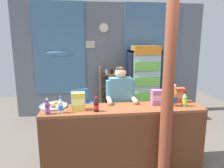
{
  "coord_description": "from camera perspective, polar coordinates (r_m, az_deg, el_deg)",
  "views": [
    {
      "loc": [
        -0.65,
        -2.63,
        1.98
      ],
      "look_at": [
        -0.22,
        0.89,
        1.22
      ],
      "focal_mm": 34.17,
      "sensor_mm": 36.0,
      "label": 1
    }
  ],
  "objects": [
    {
      "name": "ground_plane",
      "position": [
        4.31,
        2.57,
        -15.35
      ],
      "size": [
        7.43,
        7.43,
        0.0
      ],
      "primitive_type": "plane",
      "color": "#665B51"
    },
    {
      "name": "back_wall_curtained",
      "position": [
        5.59,
        -0.34,
        6.85
      ],
      "size": [
        4.84,
        0.22,
        2.87
      ],
      "color": "slate",
      "rests_on": "ground"
    },
    {
      "name": "stall_counter",
      "position": [
        3.28,
        3.23,
        -13.29
      ],
      "size": [
        2.42,
        0.52,
        0.97
      ],
      "color": "brown",
      "rests_on": "ground"
    },
    {
      "name": "timber_post",
      "position": [
        2.9,
        14.72,
        -2.37
      ],
      "size": [
        0.19,
        0.17,
        2.67
      ],
      "color": "brown",
      "rests_on": "ground"
    },
    {
      "name": "drink_fridge",
      "position": [
        5.33,
        8.54,
        1.26
      ],
      "size": [
        0.74,
        0.63,
        1.82
      ],
      "color": "black",
      "rests_on": "ground"
    },
    {
      "name": "bottle_shelf_rack",
      "position": [
        5.43,
        -0.76,
        -1.91
      ],
      "size": [
        0.48,
        0.28,
        1.29
      ],
      "color": "brown",
      "rests_on": "ground"
    },
    {
      "name": "plastic_lawn_chair",
      "position": [
        4.83,
        -7.81,
        -6.03
      ],
      "size": [
        0.6,
        0.6,
        0.86
      ],
      "color": "#3884D6",
      "rests_on": "ground"
    },
    {
      "name": "shopkeeper",
      "position": [
        3.61,
        2.26,
        -4.4
      ],
      "size": [
        0.49,
        0.42,
        1.53
      ],
      "color": "#28282D",
      "rests_on": "ground"
    },
    {
      "name": "soda_bottle_orange_soda",
      "position": [
        3.38,
        16.25,
        -3.36
      ],
      "size": [
        0.1,
        0.1,
        0.34
      ],
      "color": "orange",
      "rests_on": "stall_counter"
    },
    {
      "name": "soda_bottle_water",
      "position": [
        3.05,
        -13.63,
        -5.68
      ],
      "size": [
        0.07,
        0.07,
        0.24
      ],
      "color": "silver",
      "rests_on": "stall_counter"
    },
    {
      "name": "soda_bottle_lime_soda",
      "position": [
        3.43,
        18.81,
        -4.05
      ],
      "size": [
        0.07,
        0.07,
        0.23
      ],
      "color": "#75C64C",
      "rests_on": "stall_counter"
    },
    {
      "name": "soda_bottle_grape_soda",
      "position": [
        3.05,
        -16.92,
        -6.05
      ],
      "size": [
        0.06,
        0.06,
        0.22
      ],
      "color": "#56286B",
      "rests_on": "stall_counter"
    },
    {
      "name": "soda_bottle_cola",
      "position": [
        3.03,
        -4.25,
        -5.7
      ],
      "size": [
        0.07,
        0.07,
        0.21
      ],
      "color": "black",
      "rests_on": "stall_counter"
    },
    {
      "name": "snack_box_instant_noodle",
      "position": [
        3.11,
        -9.0,
        -4.6
      ],
      "size": [
        0.19,
        0.13,
        0.26
      ],
      "color": "#EAD14C",
      "rests_on": "stall_counter"
    },
    {
      "name": "snack_box_wafer",
      "position": [
        3.39,
        11.94,
        -3.53
      ],
      "size": [
        0.17,
        0.12,
        0.24
      ],
      "color": "#B76699",
      "rests_on": "stall_counter"
    },
    {
      "name": "snack_box_crackers",
      "position": [
        3.62,
        17.52,
        -2.82
      ],
      "size": [
        0.17,
        0.11,
        0.24
      ],
      "color": "#E5422D",
      "rests_on": "stall_counter"
    },
    {
      "name": "pastry_tray",
      "position": [
        3.36,
        -15.35,
        -5.6
      ],
      "size": [
        0.41,
        0.41,
        0.07
      ],
      "color": "#BCBCC1",
      "rests_on": "stall_counter"
    }
  ]
}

